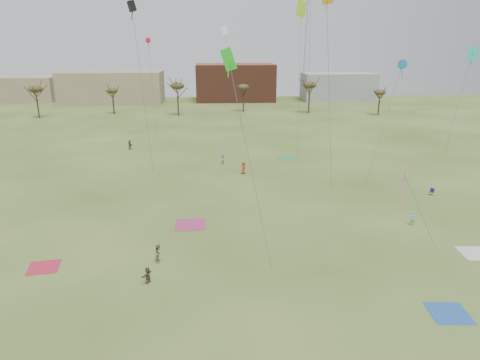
{
  "coord_description": "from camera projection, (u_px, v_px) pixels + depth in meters",
  "views": [
    {
      "loc": [
        -2.61,
        -30.41,
        18.96
      ],
      "look_at": [
        0.0,
        12.0,
        5.5
      ],
      "focal_mm": 32.64,
      "sensor_mm": 36.0,
      "label": 1
    }
  ],
  "objects": [
    {
      "name": "spectator_fore_b",
      "position": [
        159.0,
        253.0,
        39.24
      ],
      "size": [
        0.67,
        0.85,
        1.7
      ],
      "primitive_type": "imported",
      "rotation": [
        0.0,
        0.0,
        1.6
      ],
      "color": "olive",
      "rests_on": "ground"
    },
    {
      "name": "blanket_plum",
      "position": [
        190.0,
        225.0,
        47.4
      ],
      "size": [
        3.41,
        3.41,
        0.03
      ],
      "primitive_type": "cube",
      "rotation": [
        0.0,
        0.0,
        1.6
      ],
      "color": "#A83364",
      "rests_on": "ground"
    },
    {
      "name": "building_brick",
      "position": [
        235.0,
        82.0,
        147.47
      ],
      "size": [
        26.0,
        16.0,
        12.0
      ],
      "primitive_type": "cube",
      "color": "brown",
      "rests_on": "ground"
    },
    {
      "name": "camp_chair_right",
      "position": [
        432.0,
        193.0,
        56.56
      ],
      "size": [
        0.73,
        0.74,
        0.87
      ],
      "rotation": [
        0.0,
        0.0,
        5.63
      ],
      "color": "#17153B",
      "rests_on": "ground"
    },
    {
      "name": "spectator_fore_c",
      "position": [
        148.0,
        275.0,
        35.76
      ],
      "size": [
        0.99,
        1.36,
        1.42
      ],
      "primitive_type": "imported",
      "rotation": [
        0.0,
        0.0,
        4.22
      ],
      "color": "brown",
      "rests_on": "ground"
    },
    {
      "name": "tree_line",
      "position": [
        212.0,
        92.0,
        107.79
      ],
      "size": [
        117.44,
        49.32,
        8.91
      ],
      "color": "#3A2B1E",
      "rests_on": "ground"
    },
    {
      "name": "flyer_far_a",
      "position": [
        130.0,
        145.0,
        80.41
      ],
      "size": [
        1.39,
        1.57,
        1.72
      ],
      "primitive_type": "imported",
      "rotation": [
        0.0,
        0.0,
        2.24
      ],
      "color": "#267339",
      "rests_on": "ground"
    },
    {
      "name": "blanket_olive",
      "position": [
        288.0,
        159.0,
        74.02
      ],
      "size": [
        3.69,
        3.69,
        0.03
      ],
      "primitive_type": "cube",
      "rotation": [
        0.0,
        0.0,
        0.33
      ],
      "color": "#338D4F",
      "rests_on": "ground"
    },
    {
      "name": "spectator_mid_e",
      "position": [
        223.0,
        159.0,
        70.45
      ],
      "size": [
        1.03,
        1.06,
        1.72
      ],
      "primitive_type": "imported",
      "rotation": [
        0.0,
        0.0,
        5.4
      ],
      "color": "silver",
      "rests_on": "ground"
    },
    {
      "name": "ground",
      "position": [
        249.0,
        291.0,
        34.81
      ],
      "size": [
        260.0,
        260.0,
        0.0
      ],
      "primitive_type": "plane",
      "color": "#3A5219",
      "rests_on": "ground"
    },
    {
      "name": "radio_tower",
      "position": [
        307.0,
        41.0,
        149.7
      ],
      "size": [
        1.51,
        1.72,
        41.0
      ],
      "color": "#9EA3A8",
      "rests_on": "ground"
    },
    {
      "name": "building_tan_west",
      "position": [
        26.0,
        89.0,
        145.89
      ],
      "size": [
        20.0,
        12.0,
        8.0
      ],
      "primitive_type": "cube",
      "color": "#937F60",
      "rests_on": "ground"
    },
    {
      "name": "blanket_cream",
      "position": [
        476.0,
        253.0,
        40.95
      ],
      "size": [
        3.09,
        3.09,
        0.03
      ],
      "primitive_type": "cube",
      "rotation": [
        0.0,
        0.0,
        1.49
      ],
      "color": "silver",
      "rests_on": "ground"
    },
    {
      "name": "blanket_red",
      "position": [
        44.0,
        267.0,
        38.43
      ],
      "size": [
        2.97,
        2.97,
        0.03
      ],
      "primitive_type": "cube",
      "rotation": [
        0.0,
        0.0,
        1.73
      ],
      "color": "#BC253A",
      "rests_on": "ground"
    },
    {
      "name": "building_grey",
      "position": [
        338.0,
        87.0,
        148.07
      ],
      "size": [
        24.0,
        12.0,
        9.0
      ],
      "primitive_type": "cube",
      "color": "gray",
      "rests_on": "ground"
    },
    {
      "name": "building_tan",
      "position": [
        112.0,
        87.0,
        140.68
      ],
      "size": [
        32.0,
        14.0,
        10.0
      ],
      "primitive_type": "cube",
      "color": "#937F60",
      "rests_on": "ground"
    },
    {
      "name": "flyer_mid_c",
      "position": [
        412.0,
        218.0,
        47.12
      ],
      "size": [
        0.6,
        0.43,
        1.56
      ],
      "primitive_type": "imported",
      "rotation": [
        0.0,
        0.0,
        3.24
      ],
      "color": "#81B7D7",
      "rests_on": "ground"
    },
    {
      "name": "flyer_far_b",
      "position": [
        243.0,
        168.0,
        65.48
      ],
      "size": [
        0.92,
        1.07,
        1.84
      ],
      "primitive_type": "imported",
      "rotation": [
        0.0,
        0.0,
        1.13
      ],
      "color": "#A2401B",
      "rests_on": "ground"
    },
    {
      "name": "kites_aloft",
      "position": [
        231.0,
        41.0,
        64.76
      ],
      "size": [
        69.73,
        67.06,
        24.48
      ],
      "color": "red",
      "rests_on": "ground"
    },
    {
      "name": "blanket_blue",
      "position": [
        449.0,
        313.0,
        31.92
      ],
      "size": [
        3.01,
        3.01,
        0.03
      ],
      "primitive_type": "cube",
      "rotation": [
        0.0,
        0.0,
        1.49
      ],
      "color": "#2658A4",
      "rests_on": "ground"
    }
  ]
}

